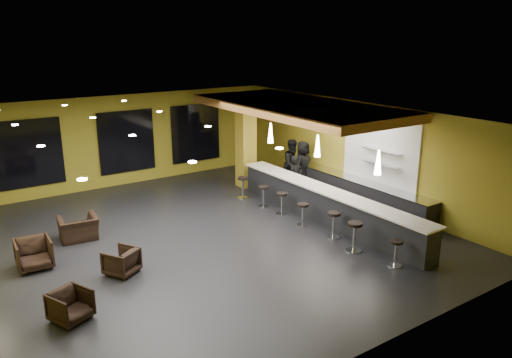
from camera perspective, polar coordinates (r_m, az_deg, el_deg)
floor at (r=14.84m, az=-5.32°, el=-6.70°), size 12.00×13.00×0.10m
ceiling at (r=13.83m, az=-5.72°, el=7.15°), size 12.00×13.00×0.10m
wall_back at (r=20.06m, az=-14.68°, el=4.35°), size 12.00×0.10×3.50m
wall_front at (r=9.41m, az=14.56°, el=-9.37°), size 12.00×0.10×3.50m
wall_right at (r=17.85m, az=11.73°, el=3.09°), size 0.10×13.00×3.50m
wood_soffit at (r=16.90m, az=4.69°, el=8.20°), size 3.60×8.00×0.28m
window_left at (r=19.11m, az=-24.43°, el=2.67°), size 2.20×0.06×2.40m
window_center at (r=19.97m, az=-14.56°, el=4.16°), size 2.20×0.06×2.40m
window_right at (r=21.15m, az=-6.90°, el=5.23°), size 2.20×0.06×2.40m
tile_backsplash at (r=17.07m, az=13.97°, el=3.20°), size 0.06×3.20×2.40m
bar_counter at (r=15.89m, az=8.00°, el=-3.08°), size 0.60×8.00×1.00m
bar_top at (r=15.72m, az=8.08°, el=-1.28°), size 0.78×8.10×0.05m
prep_counter at (r=17.58m, az=11.74°, el=-1.58°), size 0.70×6.00×0.86m
prep_top at (r=17.45m, az=11.83°, el=-0.16°), size 0.72×6.00×0.03m
wall_shelf_lower at (r=16.93m, az=14.06°, el=1.70°), size 0.30×1.50×0.03m
wall_shelf_upper at (r=16.82m, az=14.17°, el=3.18°), size 0.30×1.50×0.03m
column at (r=19.05m, az=-1.18°, el=4.27°), size 0.60×0.60×3.50m
pendant_0 at (r=14.01m, az=13.79°, el=1.86°), size 0.20×0.20×0.70m
pendant_1 at (r=15.73m, az=7.05°, el=3.78°), size 0.20×0.20×0.70m
pendant_2 at (r=17.64m, az=1.68°, el=5.27°), size 0.20×0.20×0.70m
staff_a at (r=17.89m, az=4.53°, el=0.21°), size 0.59×0.40×1.56m
staff_b at (r=19.03m, az=4.24°, el=1.73°), size 0.96×0.76×1.90m
staff_c at (r=19.01m, az=5.34°, el=1.61°), size 1.06×0.90×1.85m
armchair_a at (r=11.29m, az=-20.43°, el=-13.42°), size 0.95×0.96×0.67m
armchair_b at (r=12.90m, az=-15.14°, el=-9.07°), size 0.98×0.99×0.67m
armchair_c at (r=13.89m, az=-24.05°, el=-7.83°), size 0.87×0.89×0.78m
armchair_d at (r=15.30m, az=-19.64°, el=-5.31°), size 1.16×1.04×0.69m
bar_stool_0 at (r=13.27m, az=15.69°, el=-7.78°), size 0.36×0.36×0.71m
bar_stool_1 at (r=13.85m, az=11.18°, el=-6.07°), size 0.42×0.42×0.84m
bar_stool_2 at (r=14.64m, az=8.87°, el=-4.82°), size 0.40×0.40×0.79m
bar_stool_3 at (r=15.45m, az=5.37°, el=-3.72°), size 0.36×0.36×0.71m
bar_stool_4 at (r=16.34m, az=2.96°, el=-2.47°), size 0.38×0.38×0.74m
bar_stool_5 at (r=17.03m, az=0.86°, el=-1.69°), size 0.37×0.37×0.73m
bar_stool_6 at (r=17.87m, az=-1.50°, el=-0.67°), size 0.40×0.40×0.79m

